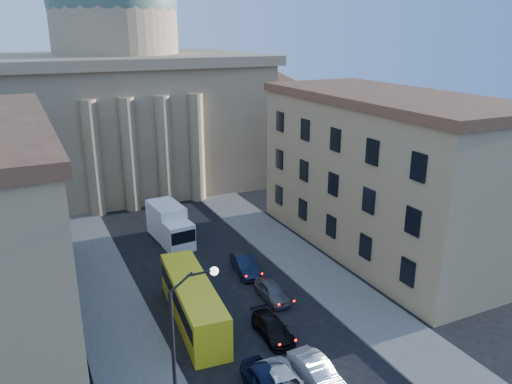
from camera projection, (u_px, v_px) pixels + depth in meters
sidewalk_left at (120, 332)px, 34.47m from camera, size 5.00×60.00×0.15m
sidewalk_right at (327, 281)px, 41.50m from camera, size 5.00×60.00×0.15m
church at (121, 94)px, 66.44m from camera, size 68.02×28.76×36.60m
building_right at (384, 172)px, 46.18m from camera, size 11.60×26.60×14.70m
street_lamp at (183, 338)px, 24.93m from camera, size 2.62×0.44×8.83m
car_left_near at (266, 383)px, 28.52m from camera, size 1.78×4.38×1.49m
car_right_near at (317, 372)px, 29.43m from camera, size 1.73×4.49×1.46m
car_right_mid at (273, 328)px, 33.93m from camera, size 1.87×4.39×1.26m
car_right_far at (272, 291)px, 38.61m from camera, size 1.71×4.05×1.37m
car_right_distant at (245, 265)px, 42.86m from camera, size 2.16×4.67×1.48m
city_bus at (193, 301)px, 35.41m from camera, size 3.45×11.07×3.07m
box_truck at (170, 225)px, 48.96m from camera, size 3.15×6.81×3.63m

